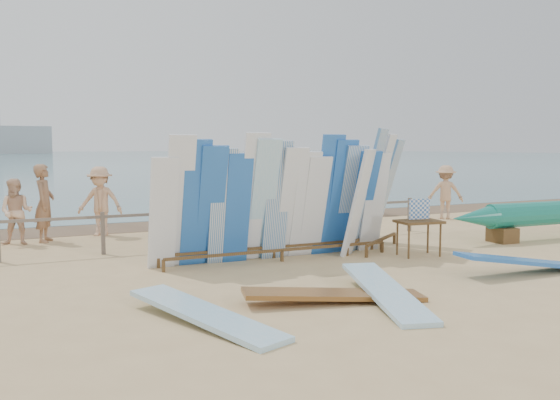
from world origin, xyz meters
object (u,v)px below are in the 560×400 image
vendor_table (419,237)px  beachgoer_4 (165,200)px  stroller (231,222)px  beachgoer_2 (16,212)px  beachgoer_3 (100,201)px  side_surfboard_rack (373,195)px  main_surfboard_rack (277,204)px  beachgoer_1 (44,203)px  flat_board_b (385,301)px  beachgoer_6 (267,198)px  beach_chair_right (265,227)px  flat_board_c (334,302)px  beach_chair_left (235,228)px  beachgoer_9 (362,188)px  flat_board_d (525,274)px  beachgoer_extra_0 (445,192)px  outrigger_canoe (558,214)px  flat_board_a (205,323)px

vendor_table → beachgoer_4: 6.74m
stroller → beachgoer_2: bearing=139.0°
beachgoer_3 → side_surfboard_rack: bearing=-13.9°
main_surfboard_rack → beachgoer_3: (-2.70, 4.87, -0.25)m
stroller → side_surfboard_rack: bearing=-73.2°
beachgoer_4 → beachgoer_1: size_ratio=0.94×
beachgoer_2 → flat_board_b: bearing=-38.6°
beachgoer_6 → beachgoer_4: bearing=38.9°
beach_chair_right → flat_board_c: bearing=-98.9°
beachgoer_4 → beachgoer_1: bearing=142.6°
side_surfboard_rack → beach_chair_left: size_ratio=2.75×
beach_chair_right → beachgoer_9: 5.84m
beachgoer_4 → beachgoer_2: bearing=144.7°
flat_board_d → beachgoer_extra_0: 8.16m
beachgoer_2 → flat_board_d: bearing=-21.9°
vendor_table → side_surfboard_rack: bearing=118.8°
beach_chair_right → beachgoer_extra_0: (6.58, 0.80, 0.61)m
flat_board_c → beachgoer_extra_0: bearing=-34.5°
vendor_table → stroller: vendor_table is taller
main_surfboard_rack → beachgoer_9: size_ratio=2.98×
beachgoer_6 → beachgoer_2: 6.11m
beachgoer_3 → vendor_table: bearing=-17.5°
vendor_table → beachgoer_9: 7.69m
vendor_table → beachgoer_6: beachgoer_6 is taller
flat_board_b → beachgoer_4: bearing=113.7°
flat_board_d → beach_chair_right: size_ratio=3.48×
beachgoer_2 → stroller: bearing=3.7°
side_surfboard_rack → stroller: bearing=94.5°
beachgoer_extra_0 → beachgoer_6: bearing=39.3°
outrigger_canoe → beachgoer_6: beachgoer_6 is taller
flat_board_a → flat_board_b: bearing=-21.9°
flat_board_c → stroller: stroller is taller
flat_board_a → beach_chair_left: size_ratio=2.79×
beachgoer_extra_0 → beachgoer_2: (-12.34, 0.38, -0.07)m
stroller → beachgoer_6: beachgoer_6 is taller
beachgoer_3 → beachgoer_1: 1.43m
outrigger_canoe → beachgoer_4: size_ratio=3.75×
flat_board_c → beachgoer_3: beachgoer_3 is taller
flat_board_c → beachgoer_3: 8.47m
flat_board_a → beachgoer_3: bearing=70.3°
beach_chair_left → beachgoer_extra_0: 7.57m
main_surfboard_rack → beachgoer_9: (6.03, 6.11, -0.28)m
main_surfboard_rack → vendor_table: bearing=-16.5°
beachgoer_3 → beachgoer_1: bearing=-133.0°
flat_board_b → flat_board_d: bearing=23.7°
flat_board_a → beachgoer_6: size_ratio=1.48×
beachgoer_9 → beachgoer_1: 10.22m
beachgoer_1 → beachgoer_9: bearing=-62.2°
flat_board_c → vendor_table: bearing=-40.4°
vendor_table → flat_board_c: 4.25m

